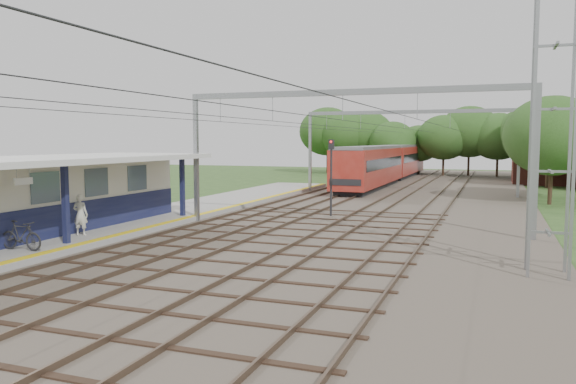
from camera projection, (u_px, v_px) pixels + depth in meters
The scene contains 15 objects.
ground at pixel (83, 308), 15.13m from camera, with size 160.00×160.00×0.00m, color #2D4C1E.
ballast_bed at pixel (404, 201), 41.75m from camera, with size 18.00×90.00×0.10m, color #473D33.
platform at pixel (148, 220), 30.78m from camera, with size 5.00×52.00×0.35m, color gray.
yellow_stripe at pixel (184, 218), 29.98m from camera, with size 0.45×52.00×0.01m, color yellow.
station_building at pixel (27, 197), 24.55m from camera, with size 3.41×18.00×3.40m.
canopy at pixel (28, 161), 23.09m from camera, with size 6.40×20.00×3.44m.
rail_tracks at pixel (371, 198), 42.61m from camera, with size 11.80×88.00×0.15m.
catenary_system at pixel (385, 125), 37.06m from camera, with size 17.22×88.00×7.00m.
lattice_pylon at pixel (554, 93), 17.90m from camera, with size 1.30×1.30×12.00m.
tree_band at pixel (438, 137), 66.69m from camera, with size 31.72×30.88×8.82m.
house_far at pixel (555, 153), 57.86m from camera, with size 8.00×6.12×8.66m.
person at pixel (80, 215), 24.55m from camera, with size 0.67×0.44×1.83m, color silver.
bicycle at pixel (21, 236), 21.17m from camera, with size 0.54×1.89×1.14m, color black.
train at pixel (389, 162), 60.41m from camera, with size 2.98×37.11×3.91m.
signal_post at pixel (331, 168), 32.61m from camera, with size 0.32×0.28×4.57m.
Camera 1 is at (10.32, -11.94, 4.49)m, focal length 35.00 mm.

